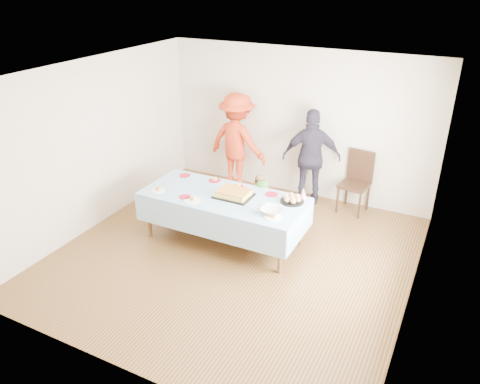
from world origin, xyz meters
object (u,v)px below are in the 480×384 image
(party_table, at_px, (223,199))
(adult_left, at_px, (237,142))
(dining_chair, at_px, (357,178))
(birthday_cake, at_px, (234,194))

(party_table, relative_size, adult_left, 1.35)
(party_table, xyz_separation_m, dining_chair, (1.56, 1.98, -0.12))
(party_table, bearing_deg, birthday_cake, 19.66)
(dining_chair, height_order, adult_left, adult_left)
(birthday_cake, bearing_deg, party_table, -160.34)
(dining_chair, bearing_deg, adult_left, -170.15)
(birthday_cake, xyz_separation_m, dining_chair, (1.41, 1.93, -0.23))
(birthday_cake, distance_m, adult_left, 2.04)
(party_table, bearing_deg, dining_chair, 51.76)
(dining_chair, bearing_deg, party_table, -120.64)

